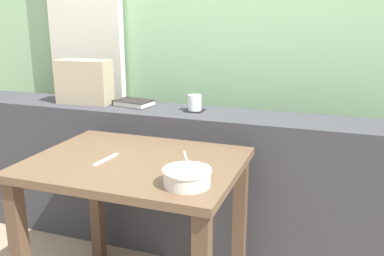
{
  "coord_description": "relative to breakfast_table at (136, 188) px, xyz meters",
  "views": [
    {
      "loc": [
        0.84,
        -1.59,
        1.35
      ],
      "look_at": [
        0.14,
        0.38,
        0.78
      ],
      "focal_mm": 39.33,
      "sensor_mm": 36.0,
      "label": 1
    }
  ],
  "objects": [
    {
      "name": "outdoor_backdrop",
      "position": [
        -0.02,
        1.12,
        0.79
      ],
      "size": [
        4.8,
        0.08,
        2.8
      ],
      "primitive_type": "cube",
      "color": "#8EBC89",
      "rests_on": "ground"
    },
    {
      "name": "throw_pillow",
      "position": [
        -0.63,
        0.59,
        0.35
      ],
      "size": [
        0.33,
        0.17,
        0.26
      ],
      "primitive_type": "cube",
      "rotation": [
        0.0,
        0.0,
        0.08
      ],
      "color": "tan",
      "rests_on": "dark_console_ledge"
    },
    {
      "name": "closed_book",
      "position": [
        -0.32,
        0.62,
        0.24
      ],
      "size": [
        0.24,
        0.18,
        0.03
      ],
      "color": "black",
      "rests_on": "dark_console_ledge"
    },
    {
      "name": "breakfast_table",
      "position": [
        0.0,
        0.0,
        0.0
      ],
      "size": [
        0.92,
        0.7,
        0.74
      ],
      "color": "brown",
      "rests_on": "ground"
    },
    {
      "name": "juice_glass",
      "position": [
        0.06,
        0.61,
        0.27
      ],
      "size": [
        0.08,
        0.08,
        0.09
      ],
      "color": "white",
      "rests_on": "coaster_square"
    },
    {
      "name": "dark_console_ledge",
      "position": [
        -0.02,
        0.59,
        -0.19
      ],
      "size": [
        2.8,
        0.34,
        0.83
      ],
      "primitive_type": "cube",
      "color": "#38383D",
      "rests_on": "ground"
    },
    {
      "name": "curtain_left_panel",
      "position": [
        -0.88,
        1.02,
        0.64
      ],
      "size": [
        0.56,
        0.06,
        2.5
      ],
      "primitive_type": "cube",
      "color": "beige",
      "rests_on": "ground"
    },
    {
      "name": "fork_utensil",
      "position": [
        -0.12,
        -0.05,
        0.14
      ],
      "size": [
        0.03,
        0.17,
        0.01
      ],
      "primitive_type": "cube",
      "rotation": [
        0.0,
        0.0,
        -0.1
      ],
      "color": "silver",
      "rests_on": "breakfast_table"
    },
    {
      "name": "coaster_square",
      "position": [
        0.06,
        0.61,
        0.23
      ],
      "size": [
        0.1,
        0.1,
        0.0
      ],
      "primitive_type": "cube",
      "color": "black",
      "rests_on": "dark_console_ledge"
    },
    {
      "name": "soup_bowl",
      "position": [
        0.31,
        -0.19,
        0.16
      ],
      "size": [
        0.18,
        0.18,
        0.14
      ],
      "color": "silver",
      "rests_on": "breakfast_table"
    }
  ]
}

